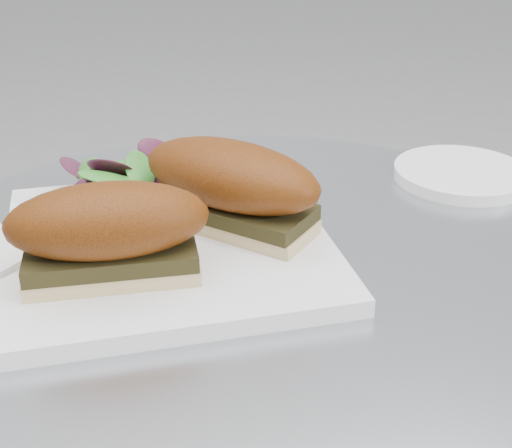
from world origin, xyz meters
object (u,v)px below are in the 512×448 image
(sandwich_right, at_px, (231,184))
(saucer, at_px, (461,174))
(plate, at_px, (168,245))
(sandwich_left, at_px, (109,231))

(sandwich_right, height_order, saucer, sandwich_right)
(saucer, bearing_deg, plate, -166.30)
(plate, bearing_deg, sandwich_left, -132.96)
(saucer, bearing_deg, sandwich_right, -164.81)
(sandwich_right, bearing_deg, plate, -126.91)
(sandwich_right, relative_size, saucer, 1.24)
(sandwich_left, bearing_deg, plate, 51.58)
(plate, height_order, saucer, plate)
(plate, xyz_separation_m, saucer, (0.34, 0.08, -0.00))
(sandwich_left, height_order, saucer, sandwich_left)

